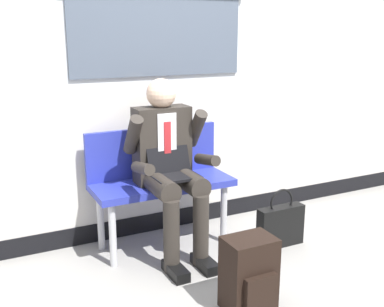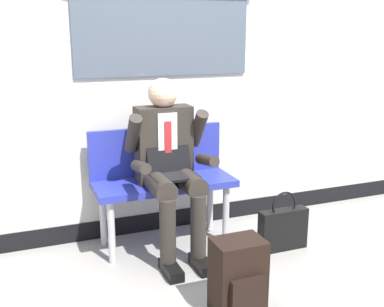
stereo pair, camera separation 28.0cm
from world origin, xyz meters
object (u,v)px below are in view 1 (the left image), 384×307
object	(u,v)px
handbag	(280,225)
person_seated	(169,163)
bench_with_person	(159,176)
backpack	(249,275)

from	to	relation	value
handbag	person_seated	bearing A→B (deg)	161.02
bench_with_person	handbag	world-z (taller)	bench_with_person
bench_with_person	person_seated	distance (m)	0.24
person_seated	handbag	distance (m)	0.98
bench_with_person	handbag	bearing A→B (deg)	-30.54
bench_with_person	person_seated	xyz separation A→B (m)	(0.00, -0.19, 0.14)
person_seated	bench_with_person	bearing A→B (deg)	90.00
bench_with_person	backpack	xyz separation A→B (m)	(0.11, -1.07, -0.32)
person_seated	backpack	xyz separation A→B (m)	(0.11, -0.87, -0.46)
person_seated	backpack	world-z (taller)	person_seated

